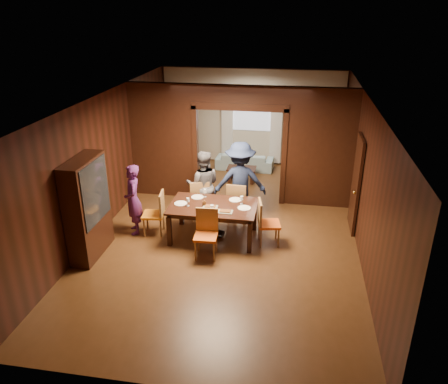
% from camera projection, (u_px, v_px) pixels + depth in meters
% --- Properties ---
extents(floor, '(9.00, 9.00, 0.00)m').
position_uv_depth(floor, '(229.00, 228.00, 9.79)').
color(floor, '#4F3016').
rests_on(floor, ground).
extents(ceiling, '(5.50, 9.00, 0.02)m').
position_uv_depth(ceiling, '(229.00, 99.00, 8.63)').
color(ceiling, silver).
rests_on(ceiling, room_walls).
extents(room_walls, '(5.52, 9.01, 2.90)m').
position_uv_depth(room_walls, '(241.00, 139.00, 10.89)').
color(room_walls, black).
rests_on(room_walls, floor).
extents(person_purple, '(0.57, 0.67, 1.55)m').
position_uv_depth(person_purple, '(133.00, 200.00, 9.33)').
color(person_purple, '#4F1E59').
rests_on(person_purple, floor).
extents(person_grey, '(0.89, 0.74, 1.63)m').
position_uv_depth(person_grey, '(203.00, 185.00, 9.98)').
color(person_grey, '#4D4C53').
rests_on(person_grey, floor).
extents(person_navy, '(1.30, 0.90, 1.85)m').
position_uv_depth(person_navy, '(240.00, 181.00, 9.87)').
color(person_navy, '#192340').
rests_on(person_navy, floor).
extents(sofa, '(1.74, 0.73, 0.50)m').
position_uv_depth(sofa, '(245.00, 161.00, 13.19)').
color(sofa, '#9ABECA').
rests_on(sofa, floor).
extents(serving_bowl, '(0.30, 0.30, 0.07)m').
position_uv_depth(serving_bowl, '(217.00, 203.00, 9.13)').
color(serving_bowl, black).
rests_on(serving_bowl, dining_table).
extents(dining_table, '(1.82, 1.13, 0.76)m').
position_uv_depth(dining_table, '(213.00, 221.00, 9.26)').
color(dining_table, black).
rests_on(dining_table, floor).
extents(coffee_table, '(0.80, 0.50, 0.40)m').
position_uv_depth(coffee_table, '(241.00, 174.00, 12.29)').
color(coffee_table, black).
rests_on(coffee_table, floor).
extents(chair_left, '(0.49, 0.49, 0.97)m').
position_uv_depth(chair_left, '(153.00, 213.00, 9.38)').
color(chair_left, orange).
rests_on(chair_left, floor).
extents(chair_right, '(0.52, 0.52, 0.97)m').
position_uv_depth(chair_right, '(269.00, 223.00, 8.98)').
color(chair_right, '#ED5C16').
rests_on(chair_right, floor).
extents(chair_far_l, '(0.56, 0.56, 0.97)m').
position_uv_depth(chair_far_l, '(199.00, 199.00, 10.07)').
color(chair_far_l, orange).
rests_on(chair_far_l, floor).
extents(chair_far_r, '(0.46, 0.46, 0.97)m').
position_uv_depth(chair_far_r, '(238.00, 202.00, 9.93)').
color(chair_far_r, '#CB5413').
rests_on(chair_far_r, floor).
extents(chair_near, '(0.46, 0.46, 0.97)m').
position_uv_depth(chair_near, '(206.00, 235.00, 8.50)').
color(chair_near, '#CD5313').
rests_on(chair_near, floor).
extents(hutch, '(0.40, 1.20, 2.00)m').
position_uv_depth(hutch, '(88.00, 208.00, 8.42)').
color(hutch, black).
rests_on(hutch, floor).
extents(door_right, '(0.06, 0.90, 2.10)m').
position_uv_depth(door_right, '(356.00, 184.00, 9.41)').
color(door_right, black).
rests_on(door_right, floor).
extents(window_far, '(1.20, 0.03, 1.30)m').
position_uv_depth(window_far, '(252.00, 109.00, 13.13)').
color(window_far, silver).
rests_on(window_far, back_wall).
extents(curtain_left, '(0.35, 0.06, 2.40)m').
position_uv_depth(curtain_left, '(227.00, 123.00, 13.38)').
color(curtain_left, white).
rests_on(curtain_left, back_wall).
extents(curtain_right, '(0.35, 0.06, 2.40)m').
position_uv_depth(curtain_right, '(276.00, 125.00, 13.15)').
color(curtain_right, white).
rests_on(curtain_right, back_wall).
extents(plate_left, '(0.27, 0.27, 0.01)m').
position_uv_depth(plate_left, '(181.00, 203.00, 9.17)').
color(plate_left, silver).
rests_on(plate_left, dining_table).
extents(plate_far_l, '(0.27, 0.27, 0.01)m').
position_uv_depth(plate_far_l, '(198.00, 197.00, 9.47)').
color(plate_far_l, silver).
rests_on(plate_far_l, dining_table).
extents(plate_far_r, '(0.27, 0.27, 0.01)m').
position_uv_depth(plate_far_r, '(235.00, 200.00, 9.34)').
color(plate_far_r, white).
rests_on(plate_far_r, dining_table).
extents(plate_right, '(0.27, 0.27, 0.01)m').
position_uv_depth(plate_right, '(244.00, 208.00, 8.97)').
color(plate_right, white).
rests_on(plate_right, dining_table).
extents(plate_near, '(0.27, 0.27, 0.01)m').
position_uv_depth(plate_near, '(210.00, 212.00, 8.79)').
color(plate_near, silver).
rests_on(plate_near, dining_table).
extents(platter_a, '(0.30, 0.20, 0.04)m').
position_uv_depth(platter_a, '(210.00, 207.00, 9.00)').
color(platter_a, gray).
rests_on(platter_a, dining_table).
extents(platter_b, '(0.30, 0.20, 0.04)m').
position_uv_depth(platter_b, '(225.00, 211.00, 8.80)').
color(platter_b, gray).
rests_on(platter_b, dining_table).
extents(wineglass_left, '(0.08, 0.08, 0.18)m').
position_uv_depth(wineglass_left, '(188.00, 202.00, 9.04)').
color(wineglass_left, silver).
rests_on(wineglass_left, dining_table).
extents(wineglass_far, '(0.08, 0.08, 0.18)m').
position_uv_depth(wineglass_far, '(205.00, 193.00, 9.47)').
color(wineglass_far, silver).
rests_on(wineglass_far, dining_table).
extents(wineglass_right, '(0.08, 0.08, 0.18)m').
position_uv_depth(wineglass_right, '(242.00, 200.00, 9.12)').
color(wineglass_right, white).
rests_on(wineglass_right, dining_table).
extents(tumbler, '(0.07, 0.07, 0.14)m').
position_uv_depth(tumbler, '(212.00, 208.00, 8.81)').
color(tumbler, white).
rests_on(tumbler, dining_table).
extents(condiment_jar, '(0.08, 0.08, 0.11)m').
position_uv_depth(condiment_jar, '(204.00, 203.00, 9.07)').
color(condiment_jar, '#4B2A11').
rests_on(condiment_jar, dining_table).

